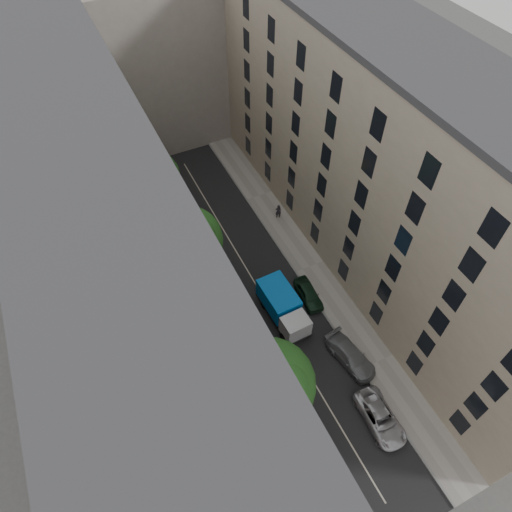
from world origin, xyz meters
TOP-DOWN VIEW (x-y plane):
  - ground at (0.00, 0.00)m, footprint 120.00×120.00m
  - road_surface at (0.00, 0.00)m, footprint 8.00×44.00m
  - sidewalk_left at (-5.50, 0.00)m, footprint 3.00×44.00m
  - sidewalk_right at (5.50, 0.00)m, footprint 3.00×44.00m
  - building_left at (-11.00, 0.00)m, footprint 8.00×44.00m
  - building_right at (11.00, 0.00)m, footprint 8.00×44.00m
  - building_endcap at (0.00, 28.00)m, footprint 18.00×12.00m
  - tarp_truck at (0.60, -3.74)m, footprint 2.52×5.94m
  - car_left_1 at (-2.80, -11.40)m, footprint 1.79×4.49m
  - car_left_2 at (-2.80, -6.78)m, footprint 2.63×5.32m
  - car_left_3 at (-3.55, -0.77)m, footprint 2.20×4.64m
  - car_left_4 at (-3.60, 3.40)m, footprint 1.79×3.88m
  - car_left_5 at (-2.80, 9.00)m, footprint 2.04×4.51m
  - car_right_0 at (2.80, -15.00)m, footprint 2.45×4.90m
  - car_right_1 at (3.60, -9.82)m, footprint 2.68×5.04m
  - car_right_2 at (3.60, -3.02)m, footprint 1.82×3.95m
  - tree_near at (-4.50, -11.33)m, footprint 6.24×6.11m
  - tree_mid at (-4.81, 2.68)m, footprint 5.74×5.53m
  - tree_far at (-4.50, 13.89)m, footprint 4.83×4.47m
  - lamp_post at (-5.27, -5.53)m, footprint 0.36×0.36m
  - pedestrian at (5.83, 7.18)m, footprint 0.70×0.55m

SIDE VIEW (x-z plane):
  - ground at x=0.00m, z-range 0.00..0.00m
  - road_surface at x=0.00m, z-range 0.00..0.02m
  - sidewalk_left at x=-5.50m, z-range 0.00..0.15m
  - sidewalk_right at x=5.50m, z-range 0.00..0.15m
  - car_left_4 at x=-3.60m, z-range 0.00..1.29m
  - car_left_3 at x=-3.55m, z-range 0.00..1.31m
  - car_right_2 at x=3.60m, z-range 0.00..1.31m
  - car_right_0 at x=2.80m, z-range 0.00..1.33m
  - car_right_1 at x=3.60m, z-range 0.00..1.39m
  - car_left_5 at x=-2.80m, z-range 0.00..1.44m
  - car_left_2 at x=-2.80m, z-range 0.00..1.45m
  - car_left_1 at x=-2.80m, z-range 0.00..1.45m
  - pedestrian at x=5.83m, z-range 0.15..1.83m
  - tarp_truck at x=0.60m, z-range 0.14..2.85m
  - lamp_post at x=-5.27m, z-range 0.90..7.63m
  - tree_far at x=-4.50m, z-range 1.24..8.28m
  - tree_near at x=-4.50m, z-range 1.43..10.43m
  - tree_mid at x=-4.81m, z-range 1.57..10.54m
  - building_endcap at x=0.00m, z-range 0.00..18.00m
  - building_left at x=-11.00m, z-range 0.00..20.00m
  - building_right at x=11.00m, z-range 0.00..20.00m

